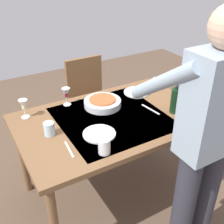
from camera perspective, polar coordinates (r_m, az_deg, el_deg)
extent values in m
plane|color=brown|center=(2.62, 0.00, -15.57)|extent=(6.00, 6.00, 0.00)
cube|color=brown|center=(2.15, 0.00, -1.61)|extent=(1.43, 0.92, 0.04)
cube|color=#C6AD89|center=(2.14, 0.00, -1.20)|extent=(0.79, 0.78, 0.00)
cylinder|color=brown|center=(2.94, 7.14, -1.10)|extent=(0.06, 0.06, 0.73)
cylinder|color=brown|center=(2.50, -17.74, -8.82)|extent=(0.06, 0.06, 0.73)
cylinder|color=brown|center=(2.48, 17.91, -9.22)|extent=(0.06, 0.06, 0.73)
cube|color=#523019|center=(2.96, -3.97, 1.32)|extent=(0.40, 0.40, 0.04)
cube|color=brown|center=(3.00, -5.68, 6.86)|extent=(0.40, 0.04, 0.45)
cylinder|color=brown|center=(3.27, -2.50, -0.14)|extent=(0.04, 0.04, 0.43)
cylinder|color=brown|center=(3.15, -7.97, -1.72)|extent=(0.04, 0.04, 0.43)
cylinder|color=brown|center=(3.02, 0.52, -2.99)|extent=(0.04, 0.04, 0.43)
cylinder|color=brown|center=(2.89, -5.32, -4.84)|extent=(0.04, 0.04, 0.43)
cylinder|color=#2D2D38|center=(1.96, 14.25, -18.60)|extent=(0.14, 0.14, 0.88)
cylinder|color=#2D2D38|center=(2.07, 18.49, -16.10)|extent=(0.14, 0.14, 0.88)
cube|color=#8C9EAD|center=(1.56, 20.34, 1.45)|extent=(0.36, 0.20, 0.60)
cylinder|color=#8C9EAD|center=(1.56, 10.22, 6.02)|extent=(0.08, 0.52, 0.40)
cylinder|color=#8C9EAD|center=(1.79, 18.83, 8.05)|extent=(0.08, 0.52, 0.40)
cylinder|color=black|center=(2.22, 12.72, 2.23)|extent=(0.07, 0.07, 0.20)
cylinder|color=black|center=(2.16, 13.14, 5.50)|extent=(0.03, 0.03, 0.08)
cylinder|color=black|center=(2.14, 13.29, 6.67)|extent=(0.03, 0.03, 0.02)
cylinder|color=white|center=(2.24, -17.17, -0.98)|extent=(0.06, 0.06, 0.01)
cylinder|color=white|center=(2.22, -17.31, -0.14)|extent=(0.01, 0.01, 0.07)
cone|color=white|center=(2.19, -17.60, 1.49)|extent=(0.07, 0.07, 0.07)
cylinder|color=beige|center=(2.20, -17.51, 0.98)|extent=(0.03, 0.03, 0.03)
cylinder|color=white|center=(2.34, -9.10, 1.53)|extent=(0.06, 0.06, 0.01)
cylinder|color=white|center=(2.32, -9.17, 2.35)|extent=(0.01, 0.01, 0.07)
cone|color=white|center=(2.29, -9.32, 3.95)|extent=(0.07, 0.07, 0.07)
cylinder|color=maroon|center=(2.30, -9.27, 3.45)|extent=(0.03, 0.03, 0.03)
cylinder|color=silver|center=(2.62, 8.95, 5.84)|extent=(0.07, 0.07, 0.09)
cylinder|color=silver|center=(1.76, -1.58, -6.94)|extent=(0.08, 0.08, 0.10)
cylinder|color=silver|center=(1.97, -12.66, -3.37)|extent=(0.08, 0.08, 0.10)
cylinder|color=silver|center=(2.28, -1.95, 1.82)|extent=(0.30, 0.30, 0.05)
cylinder|color=#C6562D|center=(2.27, -1.96, 2.33)|extent=(0.22, 0.22, 0.03)
cylinder|color=silver|center=(2.52, 5.05, 4.03)|extent=(0.23, 0.23, 0.01)
cylinder|color=silver|center=(1.95, -2.61, -4.46)|extent=(0.23, 0.23, 0.01)
cube|color=silver|center=(2.26, 7.85, 0.54)|extent=(0.04, 0.20, 0.00)
cube|color=silver|center=(1.84, -8.69, -7.53)|extent=(0.03, 0.18, 0.00)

